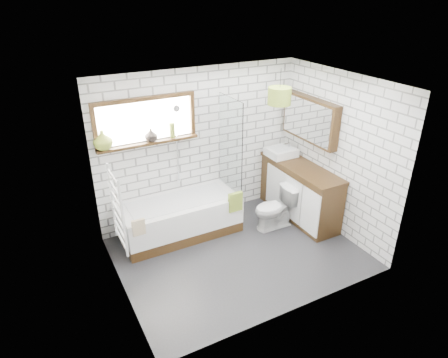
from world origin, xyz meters
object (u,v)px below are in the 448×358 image
bathtub (180,217)px  vanity (300,191)px  toilet (275,208)px  basin (281,152)px  pendant (279,96)px

bathtub → vanity: size_ratio=1.12×
bathtub → toilet: bearing=-20.6°
vanity → basin: (-0.06, 0.50, 0.54)m
bathtub → vanity: vanity is taller
bathtub → pendant: 2.40m
toilet → basin: bearing=141.8°
basin → toilet: bearing=-129.7°
bathtub → basin: basin is taller
bathtub → basin: size_ratio=3.92×
toilet → pendant: bearing=153.1°
vanity → basin: size_ratio=3.51×
bathtub → toilet: toilet is taller
bathtub → basin: (1.93, 0.07, 0.71)m
vanity → toilet: 0.59m
bathtub → basin: bearing=2.2°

